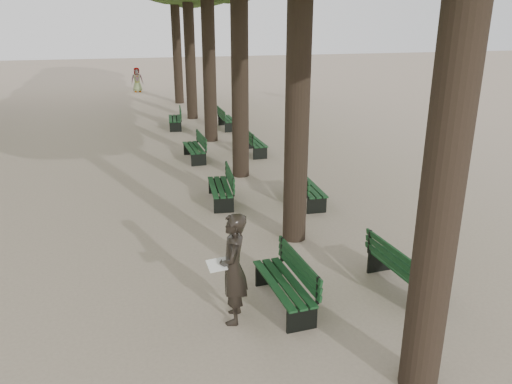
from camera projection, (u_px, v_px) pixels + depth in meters
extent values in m
plane|color=tan|center=(270.00, 320.00, 8.29)|extent=(120.00, 120.00, 0.00)
cylinder|color=#33261C|center=(452.00, 112.00, 5.62)|extent=(0.52, 0.52, 7.50)
cylinder|color=#33261C|center=(298.00, 70.00, 10.16)|extent=(0.52, 0.52, 7.50)
cylinder|color=#33261C|center=(240.00, 54.00, 14.71)|extent=(0.52, 0.52, 7.50)
cylinder|color=#33261C|center=(209.00, 46.00, 19.25)|extent=(0.52, 0.52, 7.50)
cylinder|color=#33261C|center=(189.00, 40.00, 23.80)|extent=(0.52, 0.52, 7.50)
cylinder|color=#33261C|center=(176.00, 37.00, 28.34)|extent=(0.52, 0.52, 7.50)
cube|color=black|center=(283.00, 294.00, 8.65)|extent=(0.61, 1.82, 0.45)
cube|color=black|center=(283.00, 283.00, 8.57)|extent=(0.63, 1.82, 0.04)
cube|color=black|center=(299.00, 266.00, 8.57)|extent=(0.13, 1.80, 0.40)
cube|color=black|center=(220.00, 195.00, 13.52)|extent=(0.70, 1.84, 0.45)
cube|color=black|center=(220.00, 187.00, 13.45)|extent=(0.72, 1.85, 0.04)
cube|color=black|center=(230.00, 177.00, 13.41)|extent=(0.22, 1.79, 0.40)
cube|color=black|center=(194.00, 154.00, 17.60)|extent=(0.56, 1.81, 0.45)
cube|color=black|center=(194.00, 148.00, 17.53)|extent=(0.58, 1.81, 0.04)
cube|color=black|center=(201.00, 140.00, 17.52)|extent=(0.08, 1.80, 0.40)
cube|color=black|center=(175.00, 123.00, 22.68)|extent=(0.70, 1.84, 0.45)
cube|color=black|center=(174.00, 119.00, 22.61)|extent=(0.72, 1.85, 0.04)
cube|color=black|center=(180.00, 112.00, 22.56)|extent=(0.22, 1.79, 0.40)
cube|color=black|center=(404.00, 279.00, 9.14)|extent=(0.62, 1.83, 0.45)
cube|color=black|center=(405.00, 268.00, 9.07)|extent=(0.64, 1.83, 0.04)
cube|color=black|center=(393.00, 257.00, 8.89)|extent=(0.14, 1.80, 0.40)
cube|color=black|center=(308.00, 195.00, 13.50)|extent=(0.63, 1.83, 0.45)
cube|color=black|center=(308.00, 187.00, 13.43)|extent=(0.65, 1.83, 0.04)
cube|color=black|center=(299.00, 178.00, 13.29)|extent=(0.15, 1.80, 0.40)
cube|color=black|center=(255.00, 148.00, 18.42)|extent=(0.53, 1.80, 0.45)
cube|color=black|center=(255.00, 142.00, 18.35)|extent=(0.55, 1.80, 0.04)
cube|color=black|center=(247.00, 135.00, 18.19)|extent=(0.05, 1.80, 0.40)
cube|color=black|center=(227.00, 124.00, 22.63)|extent=(0.55, 1.81, 0.45)
cube|color=black|center=(227.00, 119.00, 22.56)|extent=(0.57, 1.81, 0.04)
cube|color=black|center=(221.00, 113.00, 22.40)|extent=(0.07, 1.80, 0.40)
imported|color=black|center=(233.00, 269.00, 8.01)|extent=(0.59, 0.83, 1.89)
cube|color=white|center=(218.00, 265.00, 7.92)|extent=(0.37, 0.29, 0.12)
imported|color=#262628|center=(304.00, 86.00, 30.13)|extent=(1.02, 0.90, 1.74)
imported|color=#262628|center=(137.00, 80.00, 33.68)|extent=(0.81, 0.36, 1.63)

